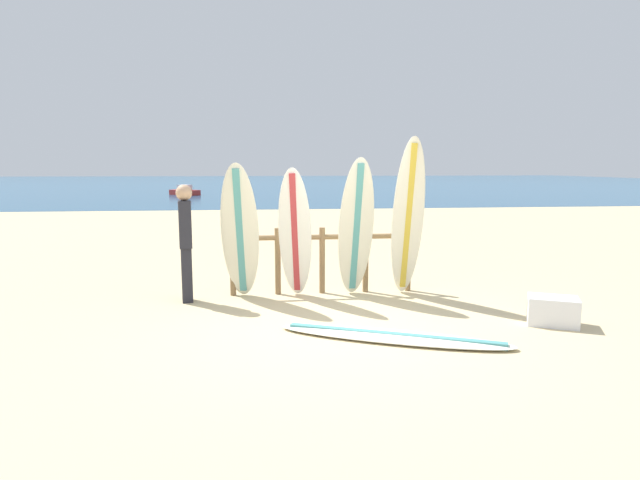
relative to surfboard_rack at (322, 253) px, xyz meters
name	(u,v)px	position (x,y,z in m)	size (l,w,h in m)	color
ground_plane	(335,328)	(-0.06, -1.86, -0.64)	(120.00, 120.00, 0.00)	#D3BC8C
ocean_water	(268,182)	(-0.06, 56.14, -0.64)	(120.00, 80.00, 0.01)	#1E5984
surfboard_rack	(322,253)	(0.00, 0.00, 0.00)	(2.91, 0.09, 1.05)	olive
surfboard_leaning_far_left	(240,232)	(-1.27, -0.26, 0.40)	(0.63, 0.66, 2.07)	silver
surfboard_leaning_left	(295,234)	(-0.45, -0.31, 0.36)	(0.61, 0.70, 2.00)	white
surfboard_leaning_center_left	(356,228)	(0.49, -0.30, 0.43)	(0.58, 0.61, 2.15)	silver
surfboard_leaning_center	(408,218)	(1.26, -0.42, 0.58)	(0.52, 0.75, 2.45)	white
surfboard_lying_on_sand	(393,336)	(0.56, -2.34, -0.60)	(2.74, 1.56, 0.08)	white
beachgoer_standing	(186,238)	(-2.06, -0.30, 0.32)	(0.24, 0.31, 1.74)	#26262D
small_boat_offshore	(185,191)	(-6.16, 28.92, -0.38)	(2.27, 2.33, 0.71)	#B22D28
cooler_box	(553,311)	(2.73, -2.01, -0.46)	(0.60, 0.40, 0.36)	white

